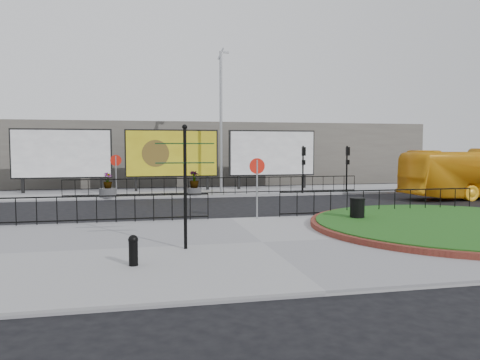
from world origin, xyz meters
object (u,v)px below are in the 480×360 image
object	(u,v)px
lamp_post	(221,119)
bollard	(133,249)
planter_b	(194,185)
litter_bin	(357,210)
planter_a	(108,189)
fingerpost_sign	(185,174)
billboard_mid	(172,154)

from	to	relation	value
lamp_post	bollard	world-z (taller)	lamp_post
bollard	planter_b	distance (m)	16.85
litter_bin	planter_a	bearing A→B (deg)	130.55
fingerpost_sign	bollard	xyz separation A→B (m)	(-1.44, -1.65, -1.73)
lamp_post	fingerpost_sign	size ratio (longest dim) A/B	2.59
fingerpost_sign	litter_bin	distance (m)	7.77
lamp_post	planter_a	size ratio (longest dim) A/B	6.41
billboard_mid	planter_a	distance (m)	5.71
lamp_post	planter_a	xyz separation A→B (m)	(-6.99, -1.60, -4.22)
lamp_post	litter_bin	world-z (taller)	lamp_post
lamp_post	fingerpost_sign	distance (m)	17.09
billboard_mid	bollard	xyz separation A→B (m)	(-2.34, -20.07, -2.06)
bollard	planter_a	xyz separation A→B (m)	(-1.64, 16.50, 0.07)
planter_b	billboard_mid	bearing A→B (deg)	106.68
fingerpost_sign	billboard_mid	bearing A→B (deg)	93.14
fingerpost_sign	planter_b	bearing A→B (deg)	88.38
planter_a	planter_b	bearing A→B (deg)	-0.00
lamp_post	planter_a	distance (m)	8.32
bollard	litter_bin	world-z (taller)	litter_bin
lamp_post	fingerpost_sign	bearing A→B (deg)	-103.37
lamp_post	fingerpost_sign	xyz separation A→B (m)	(-3.91, -16.44, -2.56)
bollard	fingerpost_sign	bearing A→B (deg)	48.84
billboard_mid	fingerpost_sign	xyz separation A→B (m)	(-0.90, -18.41, -0.33)
bollard	planter_a	distance (m)	16.58
fingerpost_sign	planter_a	size ratio (longest dim) A/B	2.47
billboard_mid	planter_a	bearing A→B (deg)	-138.11
bollard	lamp_post	bearing A→B (deg)	73.52
lamp_post	planter_b	xyz separation A→B (m)	(-1.94, -1.60, -4.10)
billboard_mid	fingerpost_sign	bearing A→B (deg)	-92.80
billboard_mid	planter_a	xyz separation A→B (m)	(-3.98, -3.57, -1.99)
lamp_post	bollard	distance (m)	19.35
litter_bin	planter_b	size ratio (longest dim) A/B	0.65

